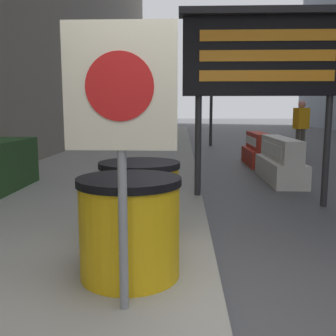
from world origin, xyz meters
The scene contains 9 objects.
barrel_drum_foreground centered at (-0.72, 0.62, 0.56)m, with size 0.82×0.82×0.80m.
barrel_drum_middle centered at (-0.74, 1.51, 0.56)m, with size 0.82×0.82×0.80m.
warning_sign centered at (-0.69, 0.08, 1.49)m, with size 0.71×0.08×1.85m.
message_board centered at (0.90, 3.62, 2.25)m, with size 2.55×0.36×2.91m.
jersey_barrier_white centered at (1.72, 5.78, 0.40)m, with size 0.62×2.15×0.90m.
jersey_barrier_red_striped centered at (1.72, 8.19, 0.38)m, with size 0.62×1.78×0.86m.
traffic_cone_near centered at (2.77, 8.43, 0.31)m, with size 0.35×0.35×0.63m.
traffic_light_near_curb centered at (0.83, 13.66, 2.81)m, with size 0.28×0.44×3.87m.
pedestrian_worker centered at (3.52, 10.55, 1.04)m, with size 0.54×0.45×1.76m.
Camera 1 is at (-0.30, -2.37, 1.48)m, focal length 42.00 mm.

